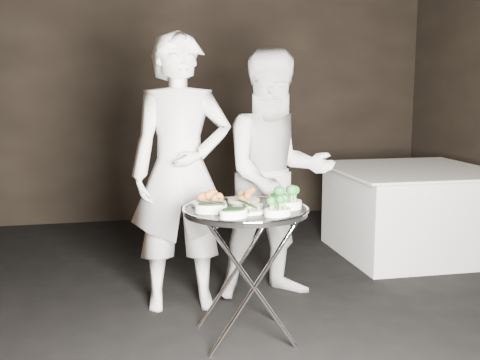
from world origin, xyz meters
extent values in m
cube|color=black|center=(0.00, 0.00, -0.03)|extent=(6.00, 7.00, 0.05)
cube|color=black|center=(0.00, 3.52, 1.50)|extent=(6.00, 0.05, 3.00)
cylinder|color=silver|center=(0.08, -0.09, 0.39)|extent=(0.54, 0.02, 0.79)
cylinder|color=silver|center=(0.08, -0.09, 0.39)|extent=(0.54, 0.02, 0.79)
cylinder|color=silver|center=(0.08, 0.32, 0.39)|extent=(0.54, 0.02, 0.79)
cylinder|color=silver|center=(0.08, 0.32, 0.39)|extent=(0.54, 0.02, 0.79)
cylinder|color=silver|center=(-0.15, 0.11, 0.75)|extent=(0.02, 0.45, 0.02)
cylinder|color=silver|center=(0.30, 0.11, 0.75)|extent=(0.02, 0.45, 0.02)
cylinder|color=black|center=(0.08, 0.11, 0.79)|extent=(0.73, 0.73, 0.03)
torus|color=silver|center=(0.08, 0.11, 0.80)|extent=(0.75, 0.75, 0.02)
cylinder|color=beige|center=(-0.12, 0.27, 0.81)|extent=(0.21, 0.21, 0.02)
cylinder|color=beige|center=(0.11, 0.31, 0.81)|extent=(0.20, 0.20, 0.02)
cylinder|color=white|center=(0.31, 0.24, 0.83)|extent=(0.12, 0.12, 0.05)
cylinder|color=silver|center=(-0.10, 0.27, 0.86)|extent=(0.09, 0.20, 0.01)
cylinder|color=silver|center=(0.13, 0.32, 0.86)|extent=(0.13, 0.18, 0.01)
cylinder|color=silver|center=(0.31, 0.24, 0.86)|extent=(0.01, 0.21, 0.01)
cylinder|color=silver|center=(-0.14, 0.06, 0.86)|extent=(0.14, 0.17, 0.01)
cylinder|color=silver|center=(0.30, 0.06, 0.86)|extent=(0.17, 0.14, 0.01)
cylinder|color=silver|center=(0.08, 0.12, 0.86)|extent=(0.03, 0.21, 0.01)
imported|color=silver|center=(-0.22, 0.74, 0.94)|extent=(0.70, 0.48, 1.87)
imported|color=silver|center=(0.46, 0.79, 0.89)|extent=(0.89, 0.72, 1.77)
cube|color=white|center=(1.94, 1.55, 0.38)|extent=(1.22, 1.22, 0.76)
cube|color=white|center=(1.94, 1.55, 0.77)|extent=(1.38, 1.38, 0.02)
camera|label=1|loc=(-0.73, -3.26, 1.54)|focal=45.00mm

